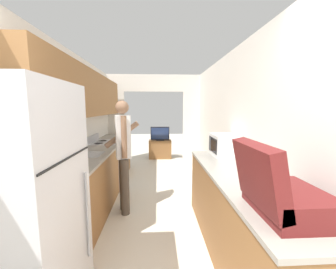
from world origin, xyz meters
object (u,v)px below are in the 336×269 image
Objects in this scene: person at (123,153)px; television at (160,134)px; range_oven at (108,163)px; suitcase at (278,192)px; tv_cabinet at (160,149)px; refrigerator at (15,215)px; microwave at (224,145)px.

person is 3.45m from television.
person reaches higher than range_oven.
person is 2.90× the size of television.
suitcase is 5.38m from tv_cabinet.
person reaches higher than tv_cabinet.
refrigerator reaches higher than tv_cabinet.
suitcase is at bearing -159.91° from person.
microwave is at bearing -76.01° from tv_cabinet.
tv_cabinet is (1.12, 2.31, -0.18)m from range_oven.
microwave is (1.50, -0.15, 0.14)m from person.
television is at bearing 63.72° from range_oven.
television is (-0.89, 3.55, -0.28)m from microwave.
refrigerator is 1.77m from suitcase.
person is 2.42× the size of tv_cabinet.
refrigerator reaches higher than microwave.
refrigerator is 2.52× the size of tv_cabinet.
refrigerator is 5.23m from television.
television is (0.60, 3.40, -0.14)m from person.
range_oven is 2.55m from television.
person is at bearing 174.27° from microwave.
person is 3.58× the size of microwave.
tv_cabinet is at bearing 103.99° from microwave.
suitcase reaches higher than television.
range_oven is 3.54m from suitcase.
range_oven is 1.79× the size of television.
microwave reaches higher than television.
person is (0.52, -1.13, 0.46)m from range_oven.
suitcase is 1.14× the size of microwave.
person is 3.55m from tv_cabinet.
microwave is 3.67m from television.
television is at bearing 97.66° from suitcase.
refrigerator reaches higher than person.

